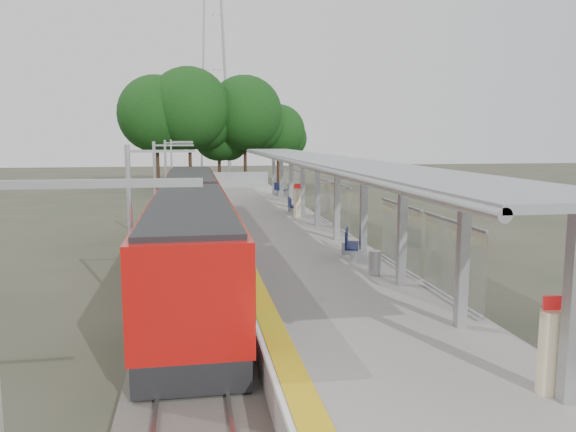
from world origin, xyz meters
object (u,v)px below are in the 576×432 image
object	(u,v)px
bench_near	(349,243)
info_pillar_near	(550,351)
bench_far	(278,189)
info_pillar_far	(297,202)
bench_mid	(291,205)
litter_bin	(375,263)
train	(191,218)

from	to	relation	value
bench_near	info_pillar_near	world-z (taller)	info_pillar_near
bench_far	info_pillar_far	world-z (taller)	info_pillar_far
bench_mid	info_pillar_near	size ratio (longest dim) A/B	0.78
bench_near	bench_far	world-z (taller)	bench_near
bench_far	litter_bin	distance (m)	26.15
bench_far	litter_bin	bearing A→B (deg)	-110.51
bench_mid	info_pillar_far	size ratio (longest dim) A/B	0.74
bench_far	info_pillar_near	world-z (taller)	info_pillar_near
train	bench_far	bearing A→B (deg)	70.28
train	info_pillar_far	distance (m)	9.32
train	litter_bin	bearing A→B (deg)	-49.63
litter_bin	bench_mid	bearing A→B (deg)	90.31
info_pillar_far	litter_bin	world-z (taller)	info_pillar_far
bench_near	bench_far	size ratio (longest dim) A/B	1.11
litter_bin	info_pillar_near	bearing A→B (deg)	-88.07
litter_bin	train	bearing A→B (deg)	130.37
train	info_pillar_far	world-z (taller)	train
bench_mid	bench_far	size ratio (longest dim) A/B	0.92
bench_mid	litter_bin	bearing A→B (deg)	-87.09
info_pillar_near	info_pillar_far	xyz separation A→B (m)	(-0.29, 23.18, 0.04)
bench_mid	info_pillar_near	distance (m)	24.70
bench_mid	bench_far	distance (m)	10.45
bench_near	info_pillar_near	distance (m)	11.68
train	info_pillar_far	bearing A→B (deg)	49.12
info_pillar_far	train	bearing A→B (deg)	-115.47
bench_mid	bench_far	world-z (taller)	bench_far
info_pillar_far	litter_bin	size ratio (longest dim) A/B	2.29
info_pillar_near	litter_bin	world-z (taller)	info_pillar_near
train	info_pillar_far	xyz separation A→B (m)	(6.10, 7.05, -0.22)
bench_mid	bench_far	bearing A→B (deg)	88.22
info_pillar_far	litter_bin	xyz separation A→B (m)	(-0.01, -14.21, -0.41)
train	litter_bin	xyz separation A→B (m)	(6.09, -7.16, -0.63)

